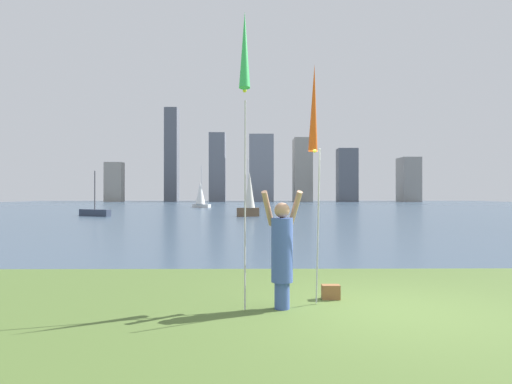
{
  "coord_description": "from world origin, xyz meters",
  "views": [
    {
      "loc": [
        -2.06,
        -6.88,
        1.75
      ],
      "look_at": [
        -1.88,
        11.07,
        1.85
      ],
      "focal_mm": 31.83,
      "sensor_mm": 36.0,
      "label": 1
    }
  ],
  "objects_px": {
    "sailboat_4": "(201,195)",
    "sailboat_7": "(249,195)",
    "sailboat_3": "(95,212)",
    "kite_flag_right": "(314,113)",
    "bag": "(331,292)",
    "kite_flag_left": "(245,59)",
    "person": "(282,250)"
  },
  "relations": [
    {
      "from": "person",
      "to": "sailboat_7",
      "type": "bearing_deg",
      "value": 88.08
    },
    {
      "from": "sailboat_4",
      "to": "sailboat_7",
      "type": "distance_m",
      "value": 24.91
    },
    {
      "from": "kite_flag_left",
      "to": "sailboat_7",
      "type": "xyz_separation_m",
      "value": [
        -0.08,
        29.67,
        -2.04
      ]
    },
    {
      "from": "sailboat_4",
      "to": "bag",
      "type": "bearing_deg",
      "value": -81.26
    },
    {
      "from": "kite_flag_right",
      "to": "bag",
      "type": "xyz_separation_m",
      "value": [
        0.29,
        0.06,
        -3.0
      ]
    },
    {
      "from": "sailboat_7",
      "to": "bag",
      "type": "bearing_deg",
      "value": -86.98
    },
    {
      "from": "sailboat_7",
      "to": "sailboat_3",
      "type": "bearing_deg",
      "value": 176.72
    },
    {
      "from": "bag",
      "to": "sailboat_4",
      "type": "relative_size",
      "value": 0.05
    },
    {
      "from": "kite_flag_right",
      "to": "sailboat_7",
      "type": "relative_size",
      "value": 0.84
    },
    {
      "from": "kite_flag_left",
      "to": "sailboat_3",
      "type": "bearing_deg",
      "value": 112.6
    },
    {
      "from": "kite_flag_left",
      "to": "sailboat_4",
      "type": "relative_size",
      "value": 0.79
    },
    {
      "from": "sailboat_4",
      "to": "sailboat_7",
      "type": "xyz_separation_m",
      "value": [
        6.59,
        -24.02,
        -0.02
      ]
    },
    {
      "from": "kite_flag_right",
      "to": "sailboat_7",
      "type": "distance_m",
      "value": 28.8
    },
    {
      "from": "sailboat_7",
      "to": "sailboat_4",
      "type": "bearing_deg",
      "value": 105.34
    },
    {
      "from": "bag",
      "to": "sailboat_7",
      "type": "height_order",
      "value": "sailboat_7"
    },
    {
      "from": "person",
      "to": "bag",
      "type": "distance_m",
      "value": 1.31
    },
    {
      "from": "person",
      "to": "kite_flag_left",
      "type": "height_order",
      "value": "kite_flag_left"
    },
    {
      "from": "sailboat_4",
      "to": "sailboat_3",
      "type": "bearing_deg",
      "value": -104.39
    },
    {
      "from": "kite_flag_left",
      "to": "sailboat_3",
      "type": "xyz_separation_m",
      "value": [
        -12.65,
        30.39,
        -3.4
      ]
    },
    {
      "from": "person",
      "to": "kite_flag_left",
      "type": "xyz_separation_m",
      "value": [
        -0.57,
        -0.36,
        2.84
      ]
    },
    {
      "from": "kite_flag_right",
      "to": "sailboat_3",
      "type": "relative_size",
      "value": 1.06
    },
    {
      "from": "bag",
      "to": "sailboat_7",
      "type": "relative_size",
      "value": 0.06
    },
    {
      "from": "sailboat_3",
      "to": "sailboat_7",
      "type": "distance_m",
      "value": 12.66
    },
    {
      "from": "person",
      "to": "bag",
      "type": "xyz_separation_m",
      "value": [
        0.86,
        0.62,
        -0.77
      ]
    },
    {
      "from": "person",
      "to": "kite_flag_left",
      "type": "bearing_deg",
      "value": -150.55
    },
    {
      "from": "bag",
      "to": "sailboat_3",
      "type": "height_order",
      "value": "sailboat_3"
    },
    {
      "from": "bag",
      "to": "sailboat_3",
      "type": "xyz_separation_m",
      "value": [
        -14.08,
        29.4,
        0.21
      ]
    },
    {
      "from": "bag",
      "to": "sailboat_3",
      "type": "relative_size",
      "value": 0.08
    },
    {
      "from": "kite_flag_left",
      "to": "sailboat_4",
      "type": "height_order",
      "value": "sailboat_4"
    },
    {
      "from": "sailboat_7",
      "to": "kite_flag_right",
      "type": "bearing_deg",
      "value": -87.56
    },
    {
      "from": "sailboat_4",
      "to": "kite_flag_right",
      "type": "bearing_deg",
      "value": -81.58
    },
    {
      "from": "bag",
      "to": "sailboat_4",
      "type": "xyz_separation_m",
      "value": [
        -8.1,
        52.7,
        1.59
      ]
    }
  ]
}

